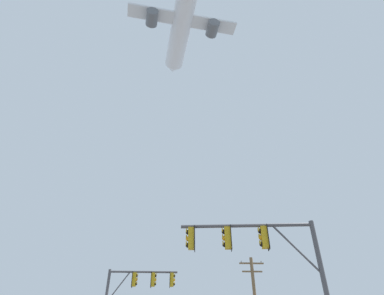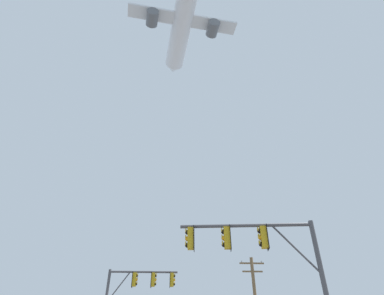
# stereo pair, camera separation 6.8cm
# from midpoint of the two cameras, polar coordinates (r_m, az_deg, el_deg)

# --- Properties ---
(signal_pole_near) EXTENTS (5.72, 0.81, 6.17)m
(signal_pole_near) POSITION_cam_midpoint_polar(r_m,az_deg,el_deg) (13.79, 12.99, -18.71)
(signal_pole_near) COLOR #4C4C51
(signal_pole_near) RESTS_ON ground
(signal_pole_far) EXTENTS (4.99, 0.47, 6.40)m
(signal_pole_far) POSITION_cam_midpoint_polar(r_m,az_deg,el_deg) (24.32, -10.47, -24.69)
(signal_pole_far) COLOR #4C4C51
(signal_pole_far) RESTS_ON ground
(airplane) EXTENTS (20.08, 25.99, 7.08)m
(airplane) POSITION_cam_midpoint_polar(r_m,az_deg,el_deg) (62.05, -1.71, 22.27)
(airplane) COLOR white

